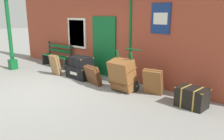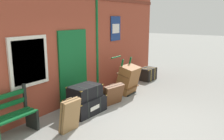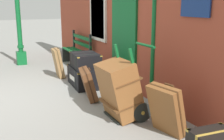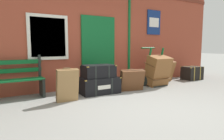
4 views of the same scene
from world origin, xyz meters
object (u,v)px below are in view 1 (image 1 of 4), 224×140
at_px(steamer_trunk_middle, 80,61).
at_px(porters_trolley, 126,81).
at_px(suitcase_brown, 93,75).
at_px(platform_bench, 57,56).
at_px(suitcase_cream, 55,65).
at_px(suitcase_olive, 153,82).
at_px(corner_trunk, 192,97).
at_px(steamer_trunk_base, 81,72).
at_px(lamp_post, 11,44).
at_px(large_brown_trunk, 122,75).

height_order(steamer_trunk_middle, porters_trolley, porters_trolley).
bearing_deg(suitcase_brown, platform_bench, 165.87).
relative_size(porters_trolley, suitcase_brown, 1.66).
xyz_separation_m(platform_bench, suitcase_cream, (1.12, -0.87, -0.08)).
height_order(platform_bench, suitcase_olive, platform_bench).
distance_m(steamer_trunk_middle, suitcase_brown, 0.98).
relative_size(suitcase_brown, corner_trunk, 0.99).
distance_m(steamer_trunk_base, suitcase_cream, 1.07).
distance_m(lamp_post, porters_trolley, 5.16).
bearing_deg(large_brown_trunk, corner_trunk, 6.57).
bearing_deg(porters_trolley, steamer_trunk_base, -178.93).
bearing_deg(suitcase_cream, corner_trunk, 5.51).
height_order(suitcase_brown, suitcase_olive, suitcase_olive).
bearing_deg(platform_bench, lamp_post, -120.87).
xyz_separation_m(large_brown_trunk, suitcase_cream, (-2.96, -0.25, -0.11)).
bearing_deg(steamer_trunk_middle, suitcase_olive, 4.11).
bearing_deg(porters_trolley, suitcase_brown, -164.20).
relative_size(lamp_post, large_brown_trunk, 2.89).
height_order(platform_bench, suitcase_brown, platform_bench).
height_order(steamer_trunk_middle, suitcase_cream, suitcase_cream).
relative_size(lamp_post, corner_trunk, 3.82).
distance_m(lamp_post, large_brown_trunk, 5.10).
xyz_separation_m(porters_trolley, suitcase_olive, (0.81, 0.16, 0.09)).
relative_size(steamer_trunk_base, large_brown_trunk, 1.09).
height_order(steamer_trunk_middle, suitcase_brown, steamer_trunk_middle).
bearing_deg(platform_bench, suitcase_olive, -3.34).
relative_size(suitcase_cream, corner_trunk, 1.05).
bearing_deg(platform_bench, steamer_trunk_base, -12.85).
relative_size(steamer_trunk_middle, corner_trunk, 1.17).
distance_m(platform_bench, large_brown_trunk, 4.13).
bearing_deg(steamer_trunk_middle, porters_trolley, 1.23).
height_order(suitcase_cream, suitcase_olive, suitcase_cream).
height_order(steamer_trunk_middle, large_brown_trunk, large_brown_trunk).
xyz_separation_m(steamer_trunk_base, porters_trolley, (1.98, 0.04, 0.06)).
bearing_deg(large_brown_trunk, porters_trolley, 90.00).
distance_m(suitcase_cream, corner_trunk, 4.95).
xyz_separation_m(suitcase_brown, suitcase_olive, (1.90, 0.47, 0.07)).
bearing_deg(suitcase_brown, porters_trolley, 15.80).
xyz_separation_m(lamp_post, porters_trolley, (4.99, 1.07, -0.77)).
bearing_deg(lamp_post, large_brown_trunk, 10.17).
height_order(steamer_trunk_middle, suitcase_olive, steamer_trunk_middle).
xyz_separation_m(lamp_post, large_brown_trunk, (4.99, 0.89, -0.56)).
bearing_deg(steamer_trunk_base, steamer_trunk_middle, -158.19).
bearing_deg(suitcase_cream, large_brown_trunk, 4.81).
distance_m(porters_trolley, large_brown_trunk, 0.27).
relative_size(lamp_post, platform_bench, 1.73).
bearing_deg(large_brown_trunk, suitcase_brown, -173.08).
relative_size(suitcase_cream, suitcase_brown, 1.06).
xyz_separation_m(large_brown_trunk, suitcase_brown, (-1.09, -0.13, -0.18)).
xyz_separation_m(steamer_trunk_middle, porters_trolley, (1.99, 0.04, -0.31)).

